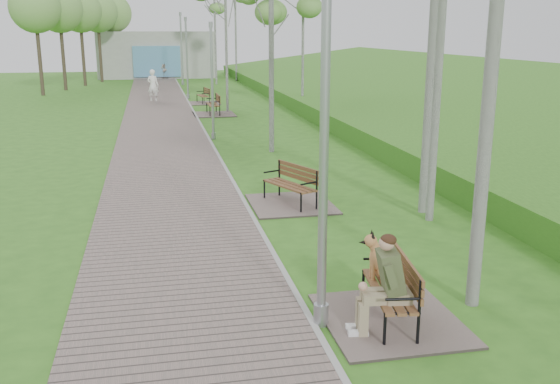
{
  "coord_description": "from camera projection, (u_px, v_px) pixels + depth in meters",
  "views": [
    {
      "loc": [
        -2.11,
        -7.04,
        4.12
      ],
      "look_at": [
        0.16,
        4.01,
        1.18
      ],
      "focal_mm": 40.0,
      "sensor_mm": 36.0,
      "label": 1
    }
  ],
  "objects": [
    {
      "name": "bench_second",
      "position": [
        290.0,
        196.0,
        15.08
      ],
      "size": [
        1.95,
        2.17,
        1.2
      ],
      "color": "#70615B",
      "rests_on": "ground"
    },
    {
      "name": "pedestrian_far",
      "position": [
        164.0,
        69.0,
        53.72
      ],
      "size": [
        0.96,
        0.81,
        1.73
      ],
      "primitive_type": "imported",
      "rotation": [
        0.0,
        0.0,
        3.34
      ],
      "color": "gray",
      "rests_on": "ground"
    },
    {
      "name": "ground",
      "position": [
        330.0,
        356.0,
        8.12
      ],
      "size": [
        120.0,
        120.0,
        0.0
      ],
      "primitive_type": "plane",
      "color": "#33691E",
      "rests_on": "ground"
    },
    {
      "name": "bench_far",
      "position": [
        203.0,
        100.0,
        35.97
      ],
      "size": [
        1.79,
        1.99,
        1.1
      ],
      "color": "#70615B",
      "rests_on": "ground"
    },
    {
      "name": "walkway",
      "position": [
        161.0,
        124.0,
        28.16
      ],
      "size": [
        3.5,
        67.0,
        0.04
      ],
      "primitive_type": "cube",
      "color": "#70615B",
      "rests_on": "ground"
    },
    {
      "name": "lamp_post_third",
      "position": [
        187.0,
        61.0,
        37.9
      ],
      "size": [
        0.19,
        0.19,
        4.88
      ],
      "color": "#999CA1",
      "rests_on": "ground"
    },
    {
      "name": "pedestrian_near",
      "position": [
        153.0,
        86.0,
        36.69
      ],
      "size": [
        0.81,
        0.69,
        1.89
      ],
      "primitive_type": "imported",
      "rotation": [
        0.0,
        0.0,
        2.73
      ],
      "color": "white",
      "rests_on": "ground"
    },
    {
      "name": "lamp_post_near",
      "position": [
        324.0,
        147.0,
        8.33
      ],
      "size": [
        0.22,
        0.22,
        5.57
      ],
      "color": "#999CA1",
      "rests_on": "ground"
    },
    {
      "name": "bench_main",
      "position": [
        387.0,
        293.0,
        8.92
      ],
      "size": [
        1.93,
        2.15,
        1.69
      ],
      "color": "#70615B",
      "rests_on": "ground"
    },
    {
      "name": "kerb",
      "position": [
        200.0,
        122.0,
        28.5
      ],
      "size": [
        0.1,
        67.0,
        0.05
      ],
      "primitive_type": "cube",
      "color": "#999993",
      "rests_on": "ground"
    },
    {
      "name": "building_north",
      "position": [
        156.0,
        55.0,
        55.65
      ],
      "size": [
        10.0,
        5.2,
        4.0
      ],
      "color": "#9E9E99",
      "rests_on": "ground"
    },
    {
      "name": "lamp_post_far",
      "position": [
        182.0,
        51.0,
        47.48
      ],
      "size": [
        0.21,
        0.21,
        5.43
      ],
      "color": "#999CA1",
      "rests_on": "ground"
    },
    {
      "name": "lamp_post_second",
      "position": [
        212.0,
        86.0,
        23.7
      ],
      "size": [
        0.17,
        0.17,
        4.42
      ],
      "color": "#999CA1",
      "rests_on": "ground"
    },
    {
      "name": "embankment",
      "position": [
        457.0,
        120.0,
        29.42
      ],
      "size": [
        14.0,
        70.0,
        1.6
      ],
      "primitive_type": "cube",
      "color": "#4B9129",
      "rests_on": "ground"
    },
    {
      "name": "bench_third",
      "position": [
        213.0,
        110.0,
        31.17
      ],
      "size": [
        2.05,
        2.28,
        1.26
      ],
      "color": "#70615B",
      "rests_on": "ground"
    }
  ]
}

